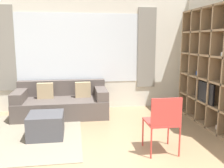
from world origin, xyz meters
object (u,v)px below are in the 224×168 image
at_px(shelving_unit, 213,68).
at_px(couch_main, 62,103).
at_px(folding_chair, 163,120).
at_px(ottoman, 46,125).

xyz_separation_m(shelving_unit, couch_main, (-2.91, 1.04, -0.84)).
bearing_deg(folding_chair, couch_main, -54.25).
bearing_deg(folding_chair, shelving_unit, -141.28).
bearing_deg(ottoman, folding_chair, -27.22).
bearing_deg(shelving_unit, ottoman, -176.37).
bearing_deg(ottoman, shelving_unit, 3.63).
xyz_separation_m(shelving_unit, folding_chair, (-1.37, -1.10, -0.60)).
height_order(couch_main, ottoman, couch_main).
bearing_deg(shelving_unit, folding_chair, -141.28).
relative_size(ottoman, folding_chair, 0.70).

